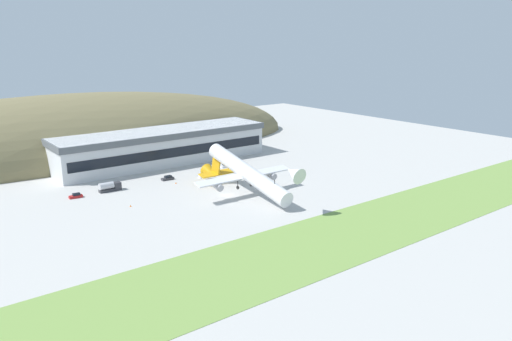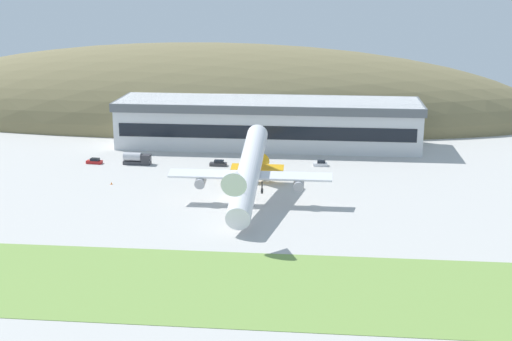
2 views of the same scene
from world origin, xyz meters
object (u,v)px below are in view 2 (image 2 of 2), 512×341
Objects in this scene: service_car_3 at (218,163)px; fuel_truck at (137,159)px; traffic_cone_0 at (215,171)px; service_car_2 at (321,164)px; service_car_0 at (264,170)px; cargo_airplane at (249,172)px; traffic_cone_1 at (111,183)px; service_car_1 at (95,161)px; terminal_building at (268,120)px.

service_car_3 is 21.77m from fuel_truck.
service_car_2 is at bearing 18.30° from traffic_cone_0.
service_car_0 is at bearing -7.06° from fuel_truck.
service_car_0 is 7.63× the size of traffic_cone_0.
cargo_airplane reaches higher than traffic_cone_1.
service_car_1 is at bearing -178.32° from service_car_3.
traffic_cone_1 is (-22.90, -19.69, -0.36)m from service_car_3.
terminal_building reaches higher than service_car_2.
service_car_0 is 1.04× the size of service_car_1.
service_car_0 is at bearing 5.48° from traffic_cone_0.
traffic_cone_1 is at bearing 160.75° from cargo_airplane.
fuel_truck is at bearing -176.02° from service_car_2.
cargo_airplane reaches higher than fuel_truck.
service_car_0 is 1.18× the size of service_car_2.
cargo_airplane reaches higher than service_car_1.
service_car_0 reaches higher than service_car_1.
traffic_cone_1 is (-33.91, -44.34, -7.36)m from terminal_building.
service_car_1 is 33.57m from traffic_cone_0.
service_car_2 is (14.15, 7.63, -0.04)m from service_car_0.
fuel_truck is (11.42, 0.39, 0.90)m from service_car_1.
service_car_1 reaches higher than service_car_2.
terminal_building is 41.80m from fuel_truck.
terminal_building reaches higher than service_car_0.
cargo_airplane is 38.29m from service_car_2.
service_car_0 is at bearing -151.68° from service_car_2.
terminal_building is 20.64× the size of service_car_1.
service_car_3 is (-11.66, 31.76, -6.71)m from cargo_airplane.
traffic_cone_0 is 26.68m from traffic_cone_1.
cargo_airplane is 6.90× the size of fuel_truck.
service_car_1 is at bearing 118.74° from traffic_cone_1.
cargo_airplane reaches higher than terminal_building.
traffic_cone_0 is at bearing -14.08° from fuel_truck.
terminal_building reaches higher than service_car_3.
cargo_airplane reaches higher than traffic_cone_0.
service_car_1 is (-45.74, 3.86, -0.01)m from service_car_0.
service_car_3 is (-26.73, -2.79, 0.05)m from service_car_2.
service_car_0 is 0.99× the size of service_car_3.
cargo_airplane is at bearing -65.65° from traffic_cone_0.
service_car_0 is at bearing -21.03° from service_car_3.
traffic_cone_0 is at bearing -161.70° from service_car_2.
fuel_truck reaches higher than service_car_3.
traffic_cone_0 is (-10.99, -30.70, -7.36)m from terminal_building.
service_car_1 is 21.34m from traffic_cone_1.
terminal_building is 30.36m from service_car_0.
traffic_cone_1 is at bearing -127.41° from terminal_building.
traffic_cone_1 is at bearing -157.28° from service_car_0.
fuel_truck is (-34.32, 4.25, 0.89)m from service_car_0.
service_car_0 is 45.90m from service_car_1.
service_car_0 is 0.60× the size of fuel_truck.
traffic_cone_0 is 1.00× the size of traffic_cone_1.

